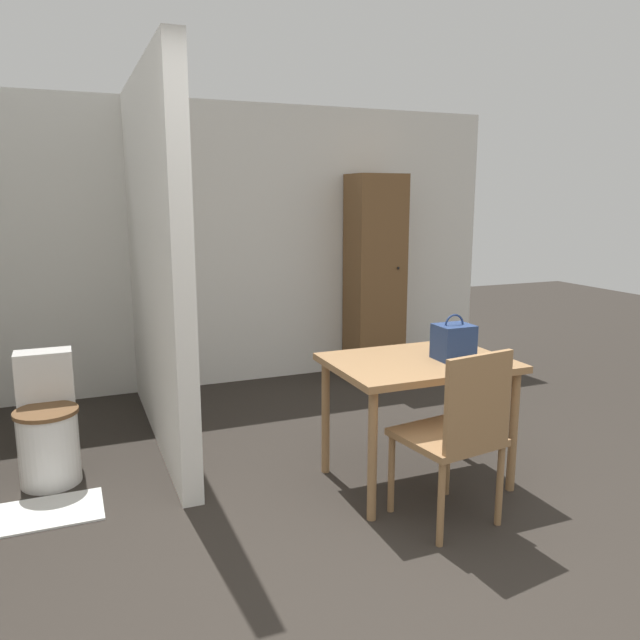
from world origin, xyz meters
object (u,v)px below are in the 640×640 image
object	(u,v)px
wooden_cabinet	(375,276)
toilet	(48,428)
dining_table	(418,374)
wooden_chair	(457,431)
handbag	(453,342)

from	to	relation	value
wooden_cabinet	toilet	bearing A→B (deg)	-155.05
dining_table	toilet	size ratio (longest dim) A/B	1.36
dining_table	wooden_cabinet	distance (m)	2.38
dining_table	wooden_cabinet	bearing A→B (deg)	69.13
toilet	wooden_chair	bearing A→B (deg)	-35.32
dining_table	handbag	world-z (taller)	handbag
handbag	wooden_cabinet	size ratio (longest dim) A/B	0.14
wooden_chair	dining_table	bearing A→B (deg)	73.10
wooden_chair	handbag	bearing A→B (deg)	51.11
toilet	wooden_cabinet	bearing A→B (deg)	24.95
wooden_chair	handbag	world-z (taller)	handbag
dining_table	wooden_cabinet	world-z (taller)	wooden_cabinet
handbag	toilet	bearing A→B (deg)	157.35
handbag	wooden_cabinet	bearing A→B (deg)	74.06
handbag	dining_table	bearing A→B (deg)	160.85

